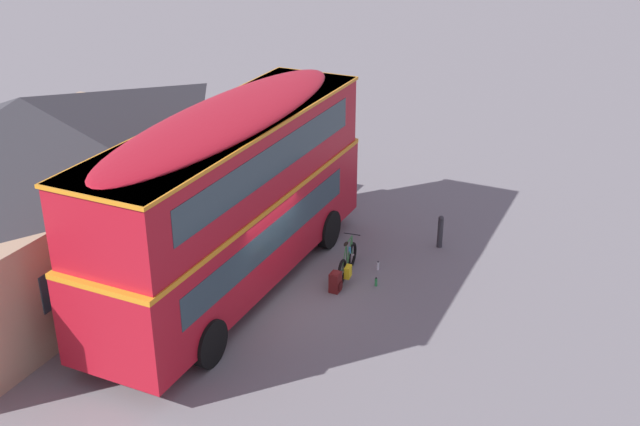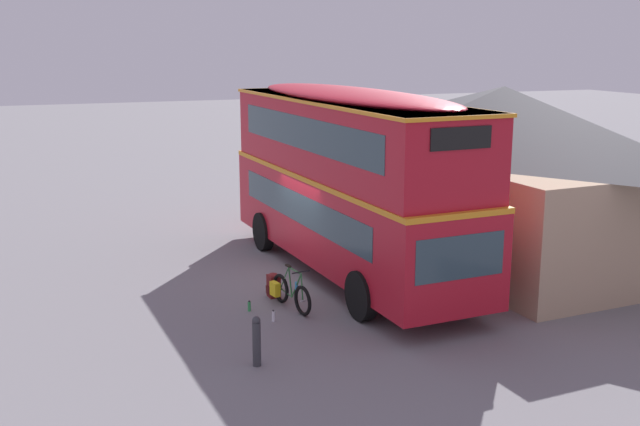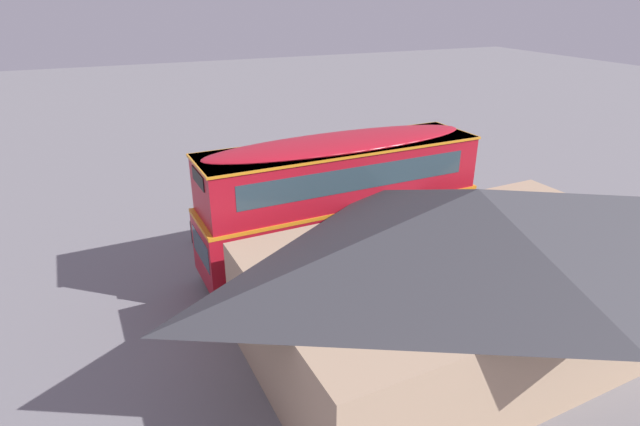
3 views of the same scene
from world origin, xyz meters
TOP-DOWN VIEW (x-y plane):
  - ground_plane at (0.00, 0.00)m, footprint 120.00×120.00m
  - double_decker_bus at (0.15, 1.07)m, footprint 10.17×3.01m
  - touring_bicycle at (2.05, -1.18)m, footprint 1.67×0.65m
  - backpack_on_ground at (1.17, -1.28)m, footprint 0.32×0.33m
  - water_bottle_green_metal at (1.91, -2.09)m, footprint 0.07×0.07m
  - water_bottle_clear_plastic at (2.72, -1.78)m, footprint 0.07×0.07m
  - pub_building at (-1.12, 6.49)m, footprint 12.39×7.70m
  - kerb_bollard at (4.79, -2.77)m, footprint 0.16×0.16m

SIDE VIEW (x-z plane):
  - ground_plane at x=0.00m, z-range 0.00..0.00m
  - water_bottle_green_metal at x=1.91m, z-range -0.01..0.24m
  - water_bottle_clear_plastic at x=2.72m, z-range -0.01..0.25m
  - backpack_on_ground at x=1.17m, z-range 0.01..0.59m
  - touring_bicycle at x=2.05m, z-range -0.13..0.88m
  - kerb_bollard at x=4.79m, z-range 0.01..0.98m
  - pub_building at x=-1.12m, z-range 0.05..4.71m
  - double_decker_bus at x=0.15m, z-range 0.25..5.04m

